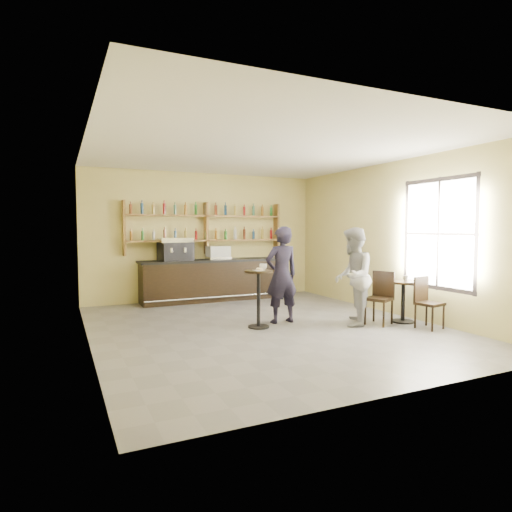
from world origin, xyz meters
name	(u,v)px	position (x,y,z in m)	size (l,w,h in m)	color
floor	(264,327)	(0.00, 0.00, 0.00)	(7.00, 7.00, 0.00)	slate
ceiling	(265,150)	(0.00, 0.00, 3.20)	(7.00, 7.00, 0.00)	white
wall_back	(205,236)	(0.00, 3.50, 1.60)	(7.00, 7.00, 0.00)	#D2C677
wall_front	(408,247)	(0.00, -3.50, 1.60)	(7.00, 7.00, 0.00)	#D2C677
wall_left	(87,242)	(-3.00, 0.00, 1.60)	(7.00, 7.00, 0.00)	#D2C677
wall_right	(392,238)	(3.00, 0.00, 1.60)	(7.00, 7.00, 0.00)	#D2C677
window_pane	(438,234)	(2.99, -1.20, 1.70)	(2.00, 2.00, 0.00)	white
window_frame	(438,234)	(2.99, -1.20, 1.70)	(0.04, 1.70, 2.10)	black
shelf_unit	(206,228)	(0.00, 3.37, 1.81)	(4.00, 0.26, 1.40)	brown
liquor_bottles	(206,221)	(0.00, 3.37, 1.98)	(3.68, 0.10, 1.00)	#8C5919
bar_counter	(216,280)	(0.18, 3.15, 0.52)	(3.81, 0.74, 1.03)	black
espresso_machine	(176,249)	(-0.84, 3.15, 1.31)	(0.77, 0.49, 0.55)	black
pastry_case	(218,253)	(0.24, 3.15, 1.20)	(0.55, 0.44, 0.33)	silver
pedestal_table	(259,299)	(-0.12, -0.01, 0.52)	(0.51, 0.51, 1.05)	black
napkin	(259,270)	(-0.12, -0.01, 1.05)	(0.17, 0.17, 0.00)	white
donut	(259,269)	(-0.11, -0.02, 1.07)	(0.12, 0.12, 0.04)	gold
cup_pedestal	(263,267)	(0.02, 0.09, 1.10)	(0.14, 0.14, 0.11)	white
man_main	(282,275)	(0.45, 0.18, 0.92)	(0.67, 0.44, 1.84)	black
cafe_table	(403,302)	(2.58, -0.77, 0.40)	(0.63, 0.63, 0.80)	black
cup_cafe	(406,278)	(2.63, -0.77, 0.85)	(0.11, 0.11, 0.10)	white
chair_west	(379,298)	(2.03, -0.72, 0.50)	(0.43, 0.43, 0.99)	black
chair_south	(430,303)	(2.63, -1.37, 0.46)	(0.40, 0.40, 0.93)	black
patron_second	(353,277)	(1.55, -0.56, 0.91)	(0.89, 0.69, 1.82)	gray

